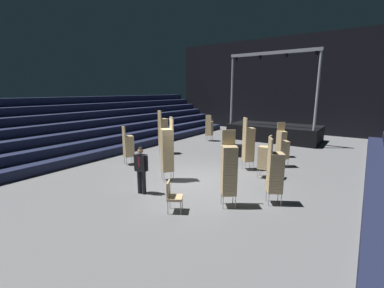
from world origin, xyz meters
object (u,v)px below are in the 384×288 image
object	(u,v)px
chair_stack_rear_left	(128,145)
chair_stack_aisle_right	(229,170)
chair_stack_rear_centre	(167,149)
chair_stack_aisle_left	(283,149)
chair_stack_front_left	(264,157)
equipment_road_case	(237,151)
loose_chair_near_man	(173,195)
chair_stack_rear_right	(209,128)
chair_stack_mid_right	(248,144)
man_with_tie	(141,168)
chair_stack_front_right	(163,132)
chair_stack_mid_left	(275,172)
stage_riser	(274,131)
chair_stack_mid_centre	(281,140)

from	to	relation	value
chair_stack_rear_left	chair_stack_aisle_right	size ratio (longest dim) A/B	0.79
chair_stack_rear_centre	chair_stack_aisle_left	distance (m)	5.61
chair_stack_front_left	chair_stack_aisle_left	distance (m)	2.07
equipment_road_case	loose_chair_near_man	distance (m)	7.33
chair_stack_rear_right	chair_stack_mid_right	bearing A→B (deg)	-54.18
man_with_tie	chair_stack_rear_centre	world-z (taller)	chair_stack_rear_centre
man_with_tie	chair_stack_aisle_left	bearing A→B (deg)	-128.23
man_with_tie	chair_stack_front_right	distance (m)	5.89
loose_chair_near_man	chair_stack_aisle_right	bearing A→B (deg)	107.19
equipment_road_case	chair_stack_rear_centre	bearing A→B (deg)	-96.98
chair_stack_rear_left	chair_stack_rear_right	world-z (taller)	same
chair_stack_front_left	loose_chair_near_man	bearing A→B (deg)	160.53
chair_stack_mid_left	stage_riser	bearing A→B (deg)	166.73
chair_stack_aisle_right	chair_stack_rear_centre	bearing A→B (deg)	-50.96
loose_chair_near_man	equipment_road_case	bearing A→B (deg)	159.93
chair_stack_front_left	chair_stack_mid_centre	world-z (taller)	chair_stack_mid_centre
chair_stack_mid_left	chair_stack_mid_centre	size ratio (longest dim) A/B	1.14
chair_stack_rear_right	loose_chair_near_man	xyz separation A→B (m)	(4.76, -10.10, -0.41)
chair_stack_mid_right	equipment_road_case	world-z (taller)	chair_stack_mid_right
stage_riser	chair_stack_rear_centre	xyz separation A→B (m)	(-0.82, -11.18, 0.63)
chair_stack_mid_left	equipment_road_case	xyz separation A→B (m)	(-3.55, 4.97, -0.76)
chair_stack_front_left	equipment_road_case	size ratio (longest dim) A/B	1.99
chair_stack_rear_centre	loose_chair_near_man	xyz separation A→B (m)	(1.88, -2.02, -0.75)
chair_stack_mid_centre	chair_stack_rear_centre	bearing A→B (deg)	33.55
chair_stack_front_right	chair_stack_rear_right	size ratio (longest dim) A/B	1.32
chair_stack_rear_centre	chair_stack_mid_right	bearing A→B (deg)	-86.72
chair_stack_mid_right	chair_stack_rear_right	size ratio (longest dim) A/B	1.27
chair_stack_front_right	chair_stack_rear_centre	size ratio (longest dim) A/B	0.97
man_with_tie	chair_stack_aisle_left	xyz separation A→B (m)	(3.13, 6.12, -0.09)
chair_stack_mid_centre	chair_stack_rear_left	world-z (taller)	same
chair_stack_front_left	chair_stack_rear_left	distance (m)	6.39
chair_stack_mid_right	chair_stack_rear_left	bearing A→B (deg)	-107.88
stage_riser	loose_chair_near_man	bearing A→B (deg)	-85.38
chair_stack_mid_centre	equipment_road_case	distance (m)	2.43
equipment_road_case	chair_stack_mid_left	bearing A→B (deg)	-54.46
chair_stack_mid_centre	chair_stack_rear_centre	xyz separation A→B (m)	(-2.66, -6.39, 0.34)
man_with_tie	chair_stack_rear_left	bearing A→B (deg)	-46.59
chair_stack_front_right	loose_chair_near_man	size ratio (longest dim) A/B	2.62
stage_riser	man_with_tie	bearing A→B (deg)	-93.12
chair_stack_rear_left	chair_stack_rear_centre	size ratio (longest dim) A/B	0.73
chair_stack_front_left	equipment_road_case	bearing A→B (deg)	37.38
chair_stack_rear_right	chair_stack_front_right	bearing A→B (deg)	-102.46
stage_riser	chair_stack_rear_right	bearing A→B (deg)	-139.97
stage_riser	chair_stack_aisle_left	bearing A→B (deg)	-69.81
chair_stack_rear_right	loose_chair_near_man	world-z (taller)	chair_stack_rear_right
chair_stack_front_left	chair_stack_mid_right	size ratio (longest dim) A/B	0.75
man_with_tie	chair_stack_mid_left	world-z (taller)	chair_stack_mid_left
equipment_road_case	chair_stack_rear_left	bearing A→B (deg)	-129.38
chair_stack_aisle_left	man_with_tie	bearing A→B (deg)	-67.65
chair_stack_mid_left	chair_stack_rear_right	size ratio (longest dim) A/B	1.14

